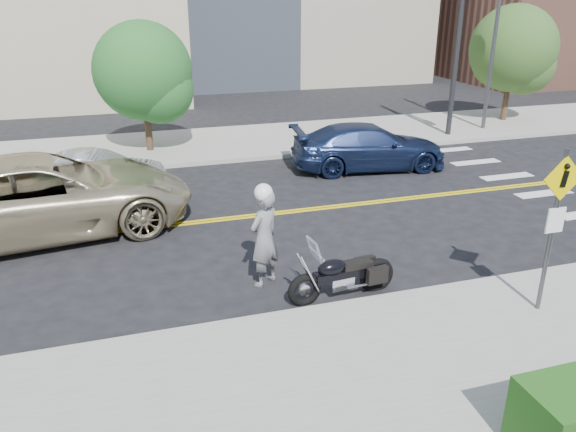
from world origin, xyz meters
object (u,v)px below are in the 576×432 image
at_px(motorcyclist, 264,235).
at_px(parked_car_silver, 97,174).
at_px(motorcycle, 343,266).
at_px(suv, 45,195).
at_px(pedestrian_sign, 555,217).
at_px(parked_car_blue, 369,147).

relative_size(motorcyclist, parked_car_silver, 0.56).
bearing_deg(motorcycle, motorcyclist, 139.35).
bearing_deg(suv, parked_car_silver, -32.74).
relative_size(pedestrian_sign, suv, 0.43).
distance_m(motorcycle, parked_car_silver, 8.82).
xyz_separation_m(pedestrian_sign, suv, (-8.84, 6.73, -0.99)).
bearing_deg(motorcyclist, suv, -76.92).
xyz_separation_m(motorcycle, parked_car_blue, (4.05, 7.66, 0.08)).
distance_m(motorcyclist, parked_car_silver, 7.39).
bearing_deg(motorcycle, suv, 133.52).
bearing_deg(parked_car_silver, motorcycle, -140.78).
height_order(motorcycle, parked_car_blue, parked_car_blue).
height_order(motorcyclist, parked_car_silver, motorcyclist).
bearing_deg(suv, pedestrian_sign, -135.86).
bearing_deg(motorcyclist, parked_car_silver, -97.85).
bearing_deg(parked_car_blue, motorcyclist, 148.32).
bearing_deg(motorcycle, parked_car_blue, 57.03).
distance_m(pedestrian_sign, motorcycle, 3.81).
distance_m(pedestrian_sign, parked_car_blue, 9.49).
distance_m(suv, parked_car_blue, 10.10).
bearing_deg(motorcycle, parked_car_silver, 115.99).
relative_size(pedestrian_sign, motorcyclist, 1.40).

